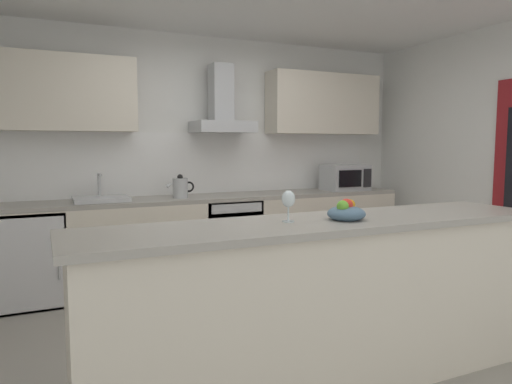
{
  "coord_description": "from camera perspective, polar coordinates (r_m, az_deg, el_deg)",
  "views": [
    {
      "loc": [
        -1.62,
        -2.94,
        1.43
      ],
      "look_at": [
        -0.04,
        0.49,
        1.05
      ],
      "focal_mm": 32.89,
      "sensor_mm": 36.0,
      "label": 1
    }
  ],
  "objects": [
    {
      "name": "wine_glass",
      "position": [
        2.62,
        3.96,
        -0.99
      ],
      "size": [
        0.08,
        0.08,
        0.18
      ],
      "color": "silver",
      "rests_on": "counter_island"
    },
    {
      "name": "wall_back",
      "position": [
        5.25,
        -6.71,
        4.28
      ],
      "size": [
        5.93,
        0.12,
        2.6
      ],
      "primitive_type": "cube",
      "color": "white",
      "rests_on": "ground"
    },
    {
      "name": "backsplash_tile",
      "position": [
        5.19,
        -6.46,
        3.5
      ],
      "size": [
        4.19,
        0.02,
        0.66
      ],
      "primitive_type": "cube",
      "color": "white"
    },
    {
      "name": "refrigerator",
      "position": [
        4.7,
        -25.66,
        -7.19
      ],
      "size": [
        0.58,
        0.6,
        0.85
      ],
      "color": "white",
      "rests_on": "ground"
    },
    {
      "name": "counter_back",
      "position": [
        4.99,
        -5.24,
        -5.61
      ],
      "size": [
        4.34,
        0.6,
        0.9
      ],
      "color": "beige",
      "rests_on": "ground"
    },
    {
      "name": "range_hood",
      "position": [
        5.05,
        -4.17,
        9.78
      ],
      "size": [
        0.62,
        0.45,
        0.72
      ],
      "color": "#B7BABC"
    },
    {
      "name": "ground",
      "position": [
        3.66,
        4.01,
        -17.47
      ],
      "size": [
        5.93,
        4.98,
        0.02
      ],
      "primitive_type": "cube",
      "color": "gray"
    },
    {
      "name": "microwave",
      "position": [
        5.62,
        10.78,
        1.76
      ],
      "size": [
        0.5,
        0.38,
        0.3
      ],
      "color": "#B7BABC",
      "rests_on": "counter_back"
    },
    {
      "name": "fruit_bowl",
      "position": [
        2.75,
        10.92,
        -2.42
      ],
      "size": [
        0.22,
        0.22,
        0.13
      ],
      "color": "slate",
      "rests_on": "counter_island"
    },
    {
      "name": "kettle",
      "position": [
        4.75,
        -9.19,
        0.53
      ],
      "size": [
        0.29,
        0.15,
        0.24
      ],
      "color": "#B7BABC",
      "rests_on": "counter_back"
    },
    {
      "name": "counter_island",
      "position": [
        2.85,
        8.33,
        -13.23
      ],
      "size": [
        2.9,
        0.64,
        1.0
      ],
      "color": "beige",
      "rests_on": "ground"
    },
    {
      "name": "upper_cabinets",
      "position": [
        5.06,
        -5.97,
        11.16
      ],
      "size": [
        4.28,
        0.32,
        0.7
      ],
      "color": "beige"
    },
    {
      "name": "sink",
      "position": [
        4.66,
        -18.32,
        -0.74
      ],
      "size": [
        0.5,
        0.4,
        0.26
      ],
      "color": "silver",
      "rests_on": "counter_back"
    },
    {
      "name": "oven",
      "position": [
        5.01,
        -3.54,
        -5.42
      ],
      "size": [
        0.6,
        0.62,
        0.8
      ],
      "color": "slate",
      "rests_on": "ground"
    }
  ]
}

